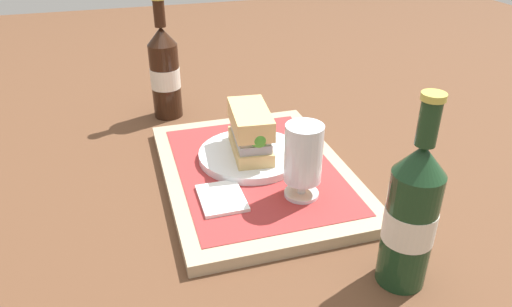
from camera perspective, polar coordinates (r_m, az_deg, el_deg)
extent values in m
plane|color=brown|center=(0.87, 0.00, -2.88)|extent=(3.00, 3.00, 0.00)
cube|color=tan|center=(0.86, 0.00, -2.32)|extent=(0.44, 0.32, 0.02)
cube|color=#9E2D2D|center=(0.86, 0.00, -1.71)|extent=(0.38, 0.27, 0.00)
cylinder|color=white|center=(0.89, -0.56, -0.15)|extent=(0.19, 0.19, 0.01)
cube|color=tan|center=(0.88, -0.56, 0.94)|extent=(0.14, 0.08, 0.02)
cube|color=#9EA3A8|center=(0.87, -0.57, 2.10)|extent=(0.12, 0.07, 0.02)
cube|color=silver|center=(0.86, -0.57, 2.81)|extent=(0.12, 0.06, 0.01)
sphere|color=#47932D|center=(0.81, 0.06, 1.89)|extent=(0.04, 0.04, 0.04)
cube|color=tan|center=(0.85, -0.58, 4.14)|extent=(0.14, 0.08, 0.04)
cylinder|color=silver|center=(0.79, 5.38, -4.72)|extent=(0.06, 0.06, 0.01)
cylinder|color=silver|center=(0.78, 5.43, -3.80)|extent=(0.01, 0.01, 0.02)
cylinder|color=silver|center=(0.75, 5.64, 0.03)|extent=(0.06, 0.06, 0.09)
cylinder|color=gold|center=(0.76, 5.53, -1.98)|extent=(0.06, 0.06, 0.03)
cylinder|color=white|center=(0.75, 5.61, -0.55)|extent=(0.05, 0.05, 0.01)
cube|color=white|center=(0.77, -4.08, -5.27)|extent=(0.09, 0.07, 0.01)
cylinder|color=#19381E|center=(0.64, 17.58, -8.54)|extent=(0.06, 0.06, 0.17)
cylinder|color=silver|center=(0.64, 17.69, -7.95)|extent=(0.07, 0.07, 0.05)
cone|color=#19381E|center=(0.59, 19.03, -0.65)|extent=(0.06, 0.06, 0.04)
cylinder|color=#19381E|center=(0.57, 19.77, 3.42)|extent=(0.02, 0.02, 0.05)
cylinder|color=#BFB74C|center=(0.56, 20.30, 6.35)|extent=(0.03, 0.03, 0.01)
cylinder|color=black|center=(1.10, -10.64, 8.42)|extent=(0.06, 0.06, 0.17)
cylinder|color=silver|center=(1.09, -10.68, 8.82)|extent=(0.07, 0.07, 0.05)
cone|color=black|center=(1.07, -11.14, 13.52)|extent=(0.06, 0.06, 0.04)
cylinder|color=black|center=(1.06, -11.38, 15.94)|extent=(0.02, 0.02, 0.05)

